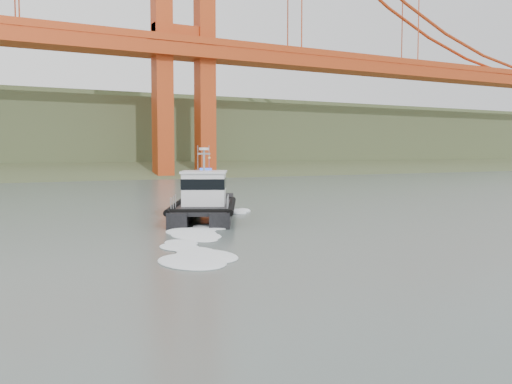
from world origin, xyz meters
TOP-DOWN VIEW (x-y plane):
  - ground at (0.00, 0.00)m, footprint 400.00×400.00m
  - headlands at (0.00, 125.50)m, footprint 500.00×105.36m
  - patrol_boat at (-0.30, 15.63)m, footprint 8.11×10.88m
  - nav_buoy at (17.01, 53.29)m, footprint 1.98×1.98m

SIDE VIEW (x-z plane):
  - ground at x=0.00m, z-range 0.00..0.00m
  - nav_buoy at x=17.01m, z-range -0.98..3.15m
  - patrol_boat at x=-0.30m, z-range -1.25..3.76m
  - headlands at x=0.00m, z-range -6.52..20.61m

